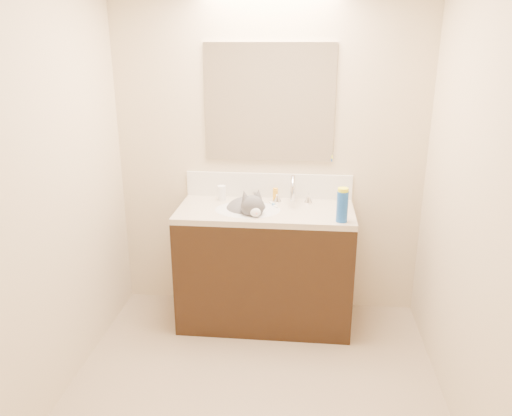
% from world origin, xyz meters
% --- Properties ---
extents(ground, '(2.50, 2.50, 0.00)m').
position_xyz_m(ground, '(0.00, 0.00, 0.00)').
color(ground, '#9E896E').
rests_on(ground, ground).
extents(room_shell, '(2.24, 2.54, 2.52)m').
position_xyz_m(room_shell, '(0.00, 0.00, 1.49)').
color(room_shell, beige).
rests_on(room_shell, ground).
extents(vanity_cabinet, '(1.20, 0.55, 0.82)m').
position_xyz_m(vanity_cabinet, '(0.00, 0.97, 0.41)').
color(vanity_cabinet, black).
rests_on(vanity_cabinet, ground).
extents(counter_slab, '(1.20, 0.55, 0.04)m').
position_xyz_m(counter_slab, '(0.00, 0.97, 0.84)').
color(counter_slab, beige).
rests_on(counter_slab, vanity_cabinet).
extents(basin, '(0.45, 0.36, 0.14)m').
position_xyz_m(basin, '(-0.12, 0.94, 0.79)').
color(basin, white).
rests_on(basin, vanity_cabinet).
extents(faucet, '(0.28, 0.20, 0.21)m').
position_xyz_m(faucet, '(0.18, 1.11, 0.95)').
color(faucet, silver).
rests_on(faucet, counter_slab).
extents(cat, '(0.42, 0.45, 0.33)m').
position_xyz_m(cat, '(-0.12, 0.97, 0.83)').
color(cat, '#4A474A').
rests_on(cat, basin).
extents(backsplash, '(1.20, 0.02, 0.18)m').
position_xyz_m(backsplash, '(0.00, 1.24, 0.95)').
color(backsplash, silver).
rests_on(backsplash, counter_slab).
extents(mirror, '(0.90, 0.02, 0.80)m').
position_xyz_m(mirror, '(0.00, 1.24, 1.54)').
color(mirror, white).
rests_on(mirror, room_shell).
extents(pill_bottle, '(0.08, 0.08, 0.11)m').
position_xyz_m(pill_bottle, '(-0.33, 1.13, 0.91)').
color(pill_bottle, white).
rests_on(pill_bottle, counter_slab).
extents(pill_label, '(0.07, 0.07, 0.04)m').
position_xyz_m(pill_label, '(-0.33, 1.13, 0.90)').
color(pill_label, gold).
rests_on(pill_label, pill_bottle).
extents(silver_jar, '(0.06, 0.06, 0.06)m').
position_xyz_m(silver_jar, '(-0.09, 1.18, 0.89)').
color(silver_jar, '#B7B7BC').
rests_on(silver_jar, counter_slab).
extents(amber_bottle, '(0.05, 0.05, 0.09)m').
position_xyz_m(amber_bottle, '(0.05, 1.16, 0.91)').
color(amber_bottle, gold).
rests_on(amber_bottle, counter_slab).
extents(toothbrush, '(0.07, 0.13, 0.01)m').
position_xyz_m(toothbrush, '(0.05, 1.05, 0.86)').
color(toothbrush, white).
rests_on(toothbrush, counter_slab).
extents(toothbrush_head, '(0.03, 0.03, 0.02)m').
position_xyz_m(toothbrush_head, '(0.05, 1.05, 0.87)').
color(toothbrush_head, '#66A4DA').
rests_on(toothbrush_head, counter_slab).
extents(spray_can, '(0.09, 0.09, 0.20)m').
position_xyz_m(spray_can, '(0.50, 0.77, 0.96)').
color(spray_can, blue).
rests_on(spray_can, counter_slab).
extents(spray_cap, '(0.08, 0.08, 0.04)m').
position_xyz_m(spray_cap, '(0.50, 0.77, 1.06)').
color(spray_cap, '#FFFD1A').
rests_on(spray_cap, spray_can).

